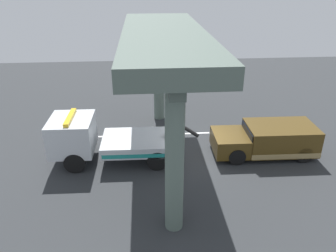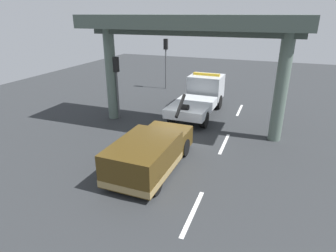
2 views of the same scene
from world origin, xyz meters
name	(u,v)px [view 2 (image 2 of 2)]	position (x,y,z in m)	size (l,w,h in m)	color
ground_plane	(178,138)	(0.00, 0.00, -0.05)	(60.00, 40.00, 0.10)	#2D3033
lane_stripe_west	(193,213)	(-6.00, -2.58, 0.00)	(2.60, 0.16, 0.01)	silver
lane_stripe_mid	(224,144)	(0.00, -2.58, 0.00)	(2.60, 0.16, 0.01)	silver
lane_stripe_east	(240,110)	(6.00, -2.58, 0.00)	(2.60, 0.16, 0.01)	silver
tow_truck_white	(200,95)	(4.63, -0.01, 1.20)	(7.27, 2.53, 2.46)	silver
towed_van_green	(150,154)	(-3.85, 0.00, 0.78)	(5.24, 2.30, 1.58)	#4C3814
overpass_structure	(189,31)	(1.53, 0.00, 5.56)	(3.60, 12.01, 6.36)	#596B60
traffic_light_near	(117,74)	(1.52, 4.60, 2.89)	(0.39, 0.32, 3.95)	#515456
traffic_light_far	(166,53)	(10.02, 4.60, 3.19)	(0.39, 0.32, 4.38)	#515456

